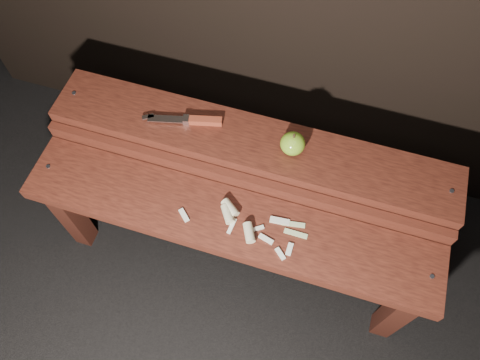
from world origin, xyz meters
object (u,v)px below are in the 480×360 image
(bench_rear_tier, at_px, (250,156))
(knife, at_px, (195,120))
(apple, at_px, (293,144))
(bench_front_tier, at_px, (228,231))

(bench_rear_tier, relative_size, knife, 5.16)
(apple, height_order, knife, apple)
(bench_front_tier, bearing_deg, knife, 125.81)
(bench_front_tier, height_order, apple, apple)
(bench_rear_tier, xyz_separation_m, apple, (0.12, 0.00, 0.12))
(apple, bearing_deg, bench_rear_tier, -177.90)
(apple, xyz_separation_m, knife, (-0.29, 0.01, -0.02))
(apple, distance_m, knife, 0.29)
(apple, relative_size, knife, 0.32)
(bench_front_tier, xyz_separation_m, bench_rear_tier, (0.00, 0.23, 0.06))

